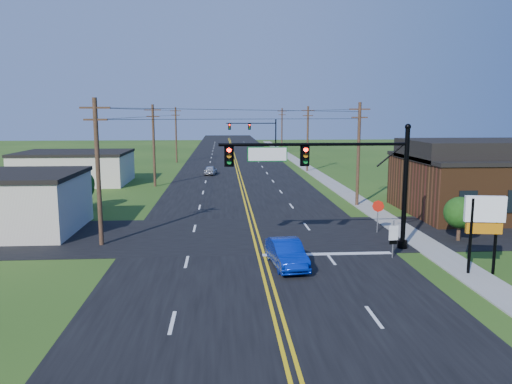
{
  "coord_description": "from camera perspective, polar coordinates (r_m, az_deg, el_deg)",
  "views": [
    {
      "loc": [
        -1.98,
        -20.52,
        8.11
      ],
      "look_at": [
        0.08,
        10.0,
        3.23
      ],
      "focal_mm": 35.0,
      "sensor_mm": 36.0,
      "label": 1
    }
  ],
  "objects": [
    {
      "name": "ground",
      "position": [
        22.15,
        1.57,
        -12.42
      ],
      "size": [
        260.0,
        260.0,
        0.0
      ],
      "primitive_type": "plane",
      "color": "#234313",
      "rests_on": "ground"
    },
    {
      "name": "signal_mast_main",
      "position": [
        29.4,
        8.58,
        2.39
      ],
      "size": [
        11.3,
        0.6,
        7.48
      ],
      "color": "black",
      "rests_on": "ground"
    },
    {
      "name": "cream_bldg_near",
      "position": [
        38.13,
        -27.01,
        -1.07
      ],
      "size": [
        10.2,
        8.2,
        4.1
      ],
      "color": "beige",
      "rests_on": "ground"
    },
    {
      "name": "shrub_corner",
      "position": [
        34.13,
        22.27,
        -2.2
      ],
      "size": [
        2.0,
        2.0,
        2.86
      ],
      "color": "#332717",
      "rests_on": "ground"
    },
    {
      "name": "route_sign",
      "position": [
        28.96,
        15.42,
        -4.93
      ],
      "size": [
        0.55,
        0.12,
        2.19
      ],
      "rotation": [
        0.0,
        0.0,
        0.13
      ],
      "color": "slate",
      "rests_on": "ground"
    },
    {
      "name": "sidewalk",
      "position": [
        62.32,
        7.73,
        1.54
      ],
      "size": [
        2.0,
        160.0,
        0.08
      ],
      "primitive_type": "cube",
      "color": "gray",
      "rests_on": "ground"
    },
    {
      "name": "road_cross",
      "position": [
        33.57,
        -0.37,
        -4.89
      ],
      "size": [
        70.0,
        10.0,
        0.04
      ],
      "primitive_type": "cube",
      "color": "black",
      "rests_on": "ground"
    },
    {
      "name": "stop_sign",
      "position": [
        34.76,
        13.77,
        -1.95
      ],
      "size": [
        0.78,
        0.29,
        2.26
      ],
      "rotation": [
        0.0,
        0.0,
        -0.31
      ],
      "color": "slate",
      "rests_on": "ground"
    },
    {
      "name": "utility_pole_right_a",
      "position": [
        44.25,
        11.63,
        4.48
      ],
      "size": [
        1.8,
        0.28,
        9.0
      ],
      "color": "#332717",
      "rests_on": "ground"
    },
    {
      "name": "road_main",
      "position": [
        71.01,
        -2.24,
        2.51
      ],
      "size": [
        16.0,
        220.0,
        0.04
      ],
      "primitive_type": "cube",
      "color": "black",
      "rests_on": "ground"
    },
    {
      "name": "utility_pole_right_b",
      "position": [
        69.61,
        5.92,
        6.22
      ],
      "size": [
        1.8,
        0.28,
        9.0
      ],
      "color": "#332717",
      "rests_on": "ground"
    },
    {
      "name": "utility_pole_left_a",
      "position": [
        31.61,
        -17.61,
        2.48
      ],
      "size": [
        1.8,
        0.28,
        9.0
      ],
      "color": "#332717",
      "rests_on": "ground"
    },
    {
      "name": "utility_pole_right_c",
      "position": [
        99.28,
        2.98,
        7.09
      ],
      "size": [
        1.8,
        0.28,
        9.0
      ],
      "color": "#332717",
      "rests_on": "ground"
    },
    {
      "name": "blue_car",
      "position": [
        26.63,
        3.51,
        -7.09
      ],
      "size": [
        1.99,
        4.46,
        1.42
      ],
      "primitive_type": "imported",
      "rotation": [
        0.0,
        0.0,
        0.12
      ],
      "color": "#07219D",
      "rests_on": "ground"
    },
    {
      "name": "distant_car",
      "position": [
        65.96,
        -5.22,
        2.48
      ],
      "size": [
        1.85,
        3.64,
        1.19
      ],
      "primitive_type": "imported",
      "rotation": [
        0.0,
        0.0,
        3.01
      ],
      "color": "silver",
      "rests_on": "ground"
    },
    {
      "name": "tree_right_back",
      "position": [
        50.18,
        17.18,
        2.35
      ],
      "size": [
        3.0,
        3.0,
        4.1
      ],
      "color": "#332717",
      "rests_on": "ground"
    },
    {
      "name": "utility_pole_left_c",
      "position": [
        82.93,
        -9.12,
        6.61
      ],
      "size": [
        1.8,
        0.28,
        9.0
      ],
      "color": "#332717",
      "rests_on": "ground"
    },
    {
      "name": "signal_mast_far",
      "position": [
        100.79,
        -0.21,
        7.04
      ],
      "size": [
        10.98,
        0.6,
        7.48
      ],
      "color": "black",
      "rests_on": "ground"
    },
    {
      "name": "brick_building",
      "position": [
        44.72,
        25.62,
        0.77
      ],
      "size": [
        14.2,
        11.2,
        4.7
      ],
      "color": "#533017",
      "rests_on": "ground"
    },
    {
      "name": "tree_left",
      "position": [
        44.58,
        -19.47,
        0.87
      ],
      "size": [
        2.4,
        2.4,
        3.37
      ],
      "color": "#332717",
      "rests_on": "ground"
    },
    {
      "name": "utility_pole_left_b",
      "position": [
        56.13,
        -11.61,
        5.41
      ],
      "size": [
        1.8,
        0.28,
        9.0
      ],
      "color": "#332717",
      "rests_on": "ground"
    },
    {
      "name": "cream_bldg_far",
      "position": [
        61.26,
        -19.99,
        2.66
      ],
      "size": [
        12.2,
        9.2,
        3.7
      ],
      "color": "beige",
      "rests_on": "ground"
    },
    {
      "name": "pylon_sign",
      "position": [
        27.38,
        24.66,
        -2.66
      ],
      "size": [
        1.98,
        0.58,
        4.03
      ],
      "rotation": [
        0.0,
        0.0,
        -0.16
      ],
      "color": "black",
      "rests_on": "ground"
    }
  ]
}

